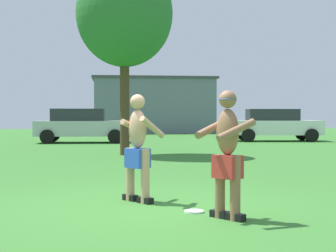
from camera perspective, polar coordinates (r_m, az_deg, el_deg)
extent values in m
plane|color=#38752D|center=(7.26, -2.28, -9.09)|extent=(80.00, 80.00, 0.00)
cube|color=black|center=(6.40, 7.55, -10.09)|extent=(0.25, 0.27, 0.09)
cylinder|color=#936647|center=(6.34, 7.56, -6.94)|extent=(0.13, 0.13, 0.80)
cube|color=black|center=(6.56, 5.85, -9.82)|extent=(0.25, 0.27, 0.09)
cylinder|color=#936647|center=(6.50, 5.86, -6.74)|extent=(0.13, 0.13, 0.80)
cube|color=red|center=(6.39, 6.71, -4.56)|extent=(0.39, 0.41, 0.29)
ellipsoid|color=#936647|center=(6.36, 6.72, -0.67)|extent=(0.36, 0.38, 0.58)
cylinder|color=#936647|center=(6.15, 7.67, -0.47)|extent=(0.54, 0.29, 0.28)
cylinder|color=#936647|center=(6.42, 4.67, -0.38)|extent=(0.45, 0.47, 0.22)
sphere|color=#936647|center=(6.36, 6.73, 3.00)|extent=(0.22, 0.22, 0.22)
cone|color=#194CA5|center=(6.36, 6.73, 3.55)|extent=(0.33, 0.33, 0.12)
cube|color=black|center=(7.81, -4.26, -8.02)|extent=(0.25, 0.27, 0.09)
cylinder|color=tan|center=(7.76, -4.27, -5.43)|extent=(0.13, 0.13, 0.80)
cube|color=black|center=(7.55, -2.58, -8.34)|extent=(0.25, 0.27, 0.09)
cylinder|color=tan|center=(7.50, -2.58, -5.66)|extent=(0.13, 0.13, 0.80)
cube|color=blue|center=(7.60, -3.44, -3.62)|extent=(0.39, 0.41, 0.29)
ellipsoid|color=tan|center=(7.57, -3.44, -0.34)|extent=(0.37, 0.39, 0.58)
cylinder|color=tan|center=(7.80, -3.92, -0.08)|extent=(0.43, 0.48, 0.25)
cylinder|color=tan|center=(7.48, -1.78, -0.13)|extent=(0.42, 0.45, 0.34)
sphere|color=tan|center=(7.57, -3.45, 2.74)|extent=(0.22, 0.22, 0.22)
cylinder|color=white|center=(6.88, 2.96, -9.56)|extent=(0.27, 0.27, 0.03)
cube|color=white|center=(25.58, 12.05, -0.17)|extent=(4.48, 2.30, 0.70)
cube|color=#282D33|center=(25.53, 11.62, 1.25)|extent=(2.58, 1.86, 0.56)
cylinder|color=black|center=(26.81, 14.81, -0.87)|extent=(0.66, 0.29, 0.64)
cylinder|color=black|center=(25.07, 15.84, -1.02)|extent=(0.66, 0.29, 0.64)
cylinder|color=black|center=(26.22, 8.43, -0.88)|extent=(0.66, 0.29, 0.64)
cylinder|color=black|center=(24.44, 9.02, -1.04)|extent=(0.66, 0.29, 0.64)
cube|color=silver|center=(23.96, -9.54, -0.25)|extent=(4.36, 1.94, 0.70)
cube|color=#282D33|center=(23.97, -10.02, 1.25)|extent=(2.46, 1.66, 0.56)
cylinder|color=black|center=(24.79, -5.89, -1.00)|extent=(0.65, 0.24, 0.64)
cylinder|color=black|center=(22.99, -5.99, -1.18)|extent=(0.65, 0.24, 0.64)
cylinder|color=black|center=(25.04, -12.80, -1.00)|extent=(0.65, 0.24, 0.64)
cylinder|color=black|center=(23.26, -13.43, -1.18)|extent=(0.65, 0.24, 0.64)
cube|color=slate|center=(36.69, -1.67, 2.21)|extent=(8.34, 4.69, 3.79)
cube|color=#3F3F44|center=(36.78, -1.67, 5.29)|extent=(8.67, 4.88, 0.16)
cylinder|color=#4C3823|center=(16.49, -4.89, 2.58)|extent=(0.30, 0.30, 3.36)
ellipsoid|color=#2D7033|center=(16.80, -4.91, 12.46)|extent=(3.12, 3.12, 3.43)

